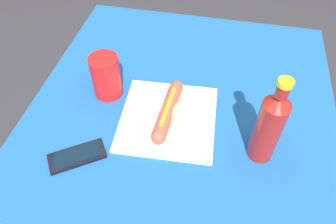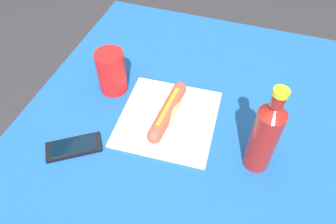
% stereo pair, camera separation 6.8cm
% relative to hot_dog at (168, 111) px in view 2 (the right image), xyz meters
% --- Properties ---
extents(dining_table, '(1.10, 0.88, 0.74)m').
position_rel_hot_dog_xyz_m(dining_table, '(-0.01, -0.03, -0.17)').
color(dining_table, brown).
rests_on(dining_table, ground).
extents(paper_wrapper, '(0.29, 0.28, 0.01)m').
position_rel_hot_dog_xyz_m(paper_wrapper, '(-0.00, 0.00, -0.03)').
color(paper_wrapper, silver).
rests_on(paper_wrapper, dining_table).
extents(hot_dog, '(0.23, 0.06, 0.05)m').
position_rel_hot_dog_xyz_m(hot_dog, '(0.00, 0.00, 0.00)').
color(hot_dog, '#E5BC75').
rests_on(hot_dog, paper_wrapper).
extents(cell_phone, '(0.13, 0.15, 0.01)m').
position_rel_hot_dog_xyz_m(cell_phone, '(-0.17, 0.20, -0.03)').
color(cell_phone, black).
rests_on(cell_phone, dining_table).
extents(soda_bottle, '(0.06, 0.06, 0.26)m').
position_rel_hot_dog_xyz_m(soda_bottle, '(-0.07, -0.26, 0.08)').
color(soda_bottle, maroon).
rests_on(soda_bottle, dining_table).
extents(drinking_cup, '(0.08, 0.08, 0.13)m').
position_rel_hot_dog_xyz_m(drinking_cup, '(0.07, 0.20, 0.03)').
color(drinking_cup, red).
rests_on(drinking_cup, dining_table).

